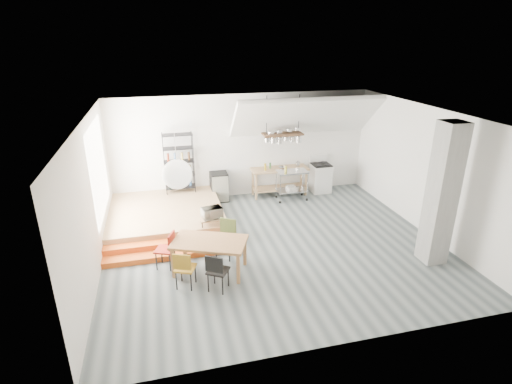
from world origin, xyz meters
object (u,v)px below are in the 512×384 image
object	(u,v)px
stove	(320,177)
dining_table	(209,244)
rolling_cart	(292,181)
mini_fridge	(219,187)

from	to	relation	value
stove	dining_table	distance (m)	5.71
rolling_cart	mini_fridge	world-z (taller)	rolling_cart
rolling_cart	mini_fridge	distance (m)	2.25
dining_table	stove	bearing A→B (deg)	66.28
dining_table	mini_fridge	size ratio (longest dim) A/B	1.98
dining_table	mini_fridge	distance (m)	4.04
rolling_cart	mini_fridge	size ratio (longest dim) A/B	1.08
stove	rolling_cart	world-z (taller)	stove
rolling_cart	dining_table	bearing A→B (deg)	-130.98
stove	rolling_cart	bearing A→B (deg)	-158.22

